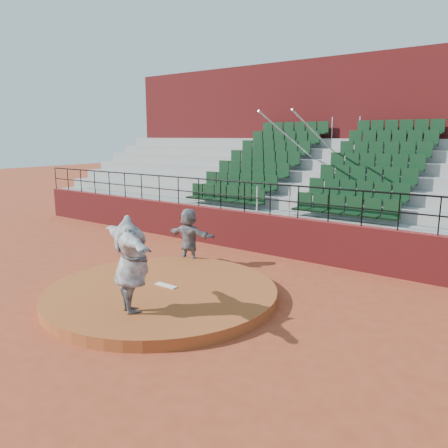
{
  "coord_description": "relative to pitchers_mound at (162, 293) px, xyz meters",
  "views": [
    {
      "loc": [
        7.11,
        -7.06,
        3.81
      ],
      "look_at": [
        0.0,
        2.5,
        1.4
      ],
      "focal_mm": 35.0,
      "sensor_mm": 36.0,
      "label": 1
    }
  ],
  "objects": [
    {
      "name": "ground",
      "position": [
        0.0,
        0.0,
        -0.12
      ],
      "size": [
        90.0,
        90.0,
        0.0
      ],
      "primitive_type": "plane",
      "color": "#A24024",
      "rests_on": "ground"
    },
    {
      "name": "seating_deck",
      "position": [
        0.0,
        8.65,
        1.32
      ],
      "size": [
        24.0,
        5.97,
        4.63
      ],
      "color": "gray",
      "rests_on": "ground"
    },
    {
      "name": "press_box_facade",
      "position": [
        0.0,
        12.6,
        3.43
      ],
      "size": [
        24.0,
        3.0,
        7.1
      ],
      "primitive_type": "cube",
      "color": "maroon",
      "rests_on": "ground"
    },
    {
      "name": "pitchers_mound",
      "position": [
        0.0,
        0.0,
        0.0
      ],
      "size": [
        5.5,
        5.5,
        0.25
      ],
      "primitive_type": "cylinder",
      "color": "#A55025",
      "rests_on": "ground"
    },
    {
      "name": "fielder",
      "position": [
        -1.25,
        2.44,
        0.74
      ],
      "size": [
        1.64,
        0.62,
        1.73
      ],
      "primitive_type": "imported",
      "rotation": [
        0.0,
        0.0,
        3.21
      ],
      "color": "black",
      "rests_on": "ground"
    },
    {
      "name": "pitching_rubber",
      "position": [
        0.0,
        0.15,
        0.14
      ],
      "size": [
        0.6,
        0.15,
        0.03
      ],
      "primitive_type": "cube",
      "color": "white",
      "rests_on": "pitchers_mound"
    },
    {
      "name": "boundary_wall",
      "position": [
        0.0,
        5.0,
        0.53
      ],
      "size": [
        24.0,
        0.3,
        1.3
      ],
      "primitive_type": "cube",
      "color": "maroon",
      "rests_on": "ground"
    },
    {
      "name": "pitcher",
      "position": [
        0.55,
        -1.38,
        1.14
      ],
      "size": [
        2.55,
        1.65,
        2.03
      ],
      "primitive_type": "imported",
      "rotation": [
        0.0,
        0.0,
        2.71
      ],
      "color": "black",
      "rests_on": "pitchers_mound"
    },
    {
      "name": "wall_railing",
      "position": [
        0.0,
        5.0,
        1.9
      ],
      "size": [
        24.04,
        0.05,
        1.03
      ],
      "color": "black",
      "rests_on": "boundary_wall"
    }
  ]
}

